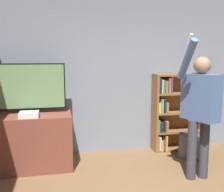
# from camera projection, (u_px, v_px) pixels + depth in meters

# --- Properties ---
(wall_back) EXTENTS (6.18, 0.06, 2.70)m
(wall_back) POSITION_uv_depth(u_px,v_px,m) (118.00, 75.00, 4.54)
(wall_back) COLOR gray
(wall_back) RESTS_ON ground_plane
(tv_ledge) EXTENTS (1.15, 0.70, 0.81)m
(tv_ledge) POSITION_uv_depth(u_px,v_px,m) (33.00, 141.00, 3.94)
(tv_ledge) COLOR brown
(tv_ledge) RESTS_ON ground_plane
(television) EXTENTS (1.00, 0.22, 0.75)m
(television) POSITION_uv_depth(u_px,v_px,m) (31.00, 88.00, 3.90)
(television) COLOR black
(television) RESTS_ON tv_ledge
(game_console) EXTENTS (0.27, 0.23, 0.07)m
(game_console) POSITION_uv_depth(u_px,v_px,m) (29.00, 114.00, 3.68)
(game_console) COLOR white
(game_console) RESTS_ON tv_ledge
(bookshelf) EXTENTS (0.88, 0.28, 1.36)m
(bookshelf) POSITION_uv_depth(u_px,v_px,m) (173.00, 112.00, 4.65)
(bookshelf) COLOR brown
(bookshelf) RESTS_ON ground_plane
(person) EXTENTS (0.64, 0.58, 1.93)m
(person) POSITION_uv_depth(u_px,v_px,m) (200.00, 106.00, 3.47)
(person) COLOR #383842
(person) RESTS_ON ground_plane
(waste_bin) EXTENTS (0.35, 0.35, 0.40)m
(waste_bin) POSITION_uv_depth(u_px,v_px,m) (189.00, 146.00, 4.33)
(waste_bin) COLOR #4C4C51
(waste_bin) RESTS_ON ground_plane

